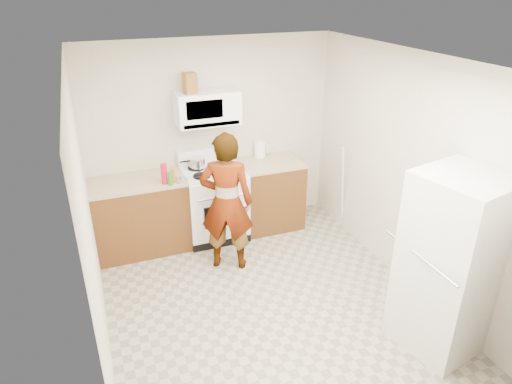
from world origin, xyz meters
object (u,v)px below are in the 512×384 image
gas_range (214,202)px  saucepan (197,163)px  microwave (207,108)px  person (227,203)px  kettle (260,150)px  fridge (451,264)px

gas_range → saucepan: size_ratio=5.60×
microwave → gas_range: bearing=-90.0°
microwave → person: 1.22m
kettle → saucepan: size_ratio=0.92×
saucepan → gas_range: bearing=-39.0°
gas_range → fridge: fridge is taller
person → kettle: (0.78, 0.96, 0.20)m
microwave → saucepan: (-0.16, 0.00, -0.69)m
person → saucepan: person is taller
gas_range → person: bearing=-94.1°
gas_range → fridge: bearing=-61.8°
fridge → kettle: bearing=91.0°
microwave → person: microwave is taller
saucepan → person: bearing=-82.6°
person → fridge: fridge is taller
kettle → fridge: bearing=-86.4°
microwave → fridge: microwave is taller
saucepan → fridge: bearing=-60.3°
person → fridge: bearing=152.0°
microwave → fridge: size_ratio=0.45×
microwave → kettle: 1.00m
gas_range → saucepan: 0.56m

